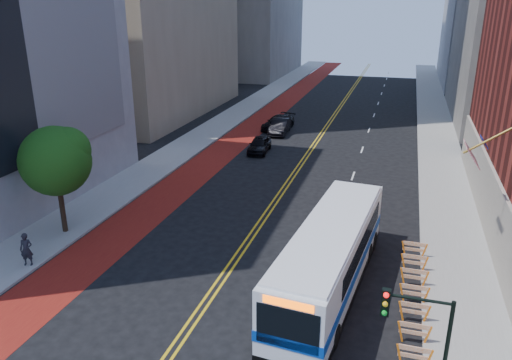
{
  "coord_description": "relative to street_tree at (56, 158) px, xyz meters",
  "views": [
    {
      "loc": [
        8.23,
        -17.66,
        13.81
      ],
      "look_at": [
        0.57,
        8.0,
        4.08
      ],
      "focal_mm": 35.0,
      "sensor_mm": 36.0,
      "label": 1
    }
  ],
  "objects": [
    {
      "name": "sidewalk_right",
      "position": [
        23.24,
        23.96,
        -4.84
      ],
      "size": [
        4.0,
        140.0,
        0.15
      ],
      "primitive_type": "cube",
      "color": "gray",
      "rests_on": "ground"
    },
    {
      "name": "center_line_outer",
      "position": [
        11.42,
        23.96,
        -4.91
      ],
      "size": [
        0.14,
        140.0,
        0.01
      ],
      "primitive_type": "cube",
      "color": "gold",
      "rests_on": "ground"
    },
    {
      "name": "traffic_signal",
      "position": [
        20.66,
        -9.55,
        -1.19
      ],
      "size": [
        2.21,
        0.34,
        5.07
      ],
      "color": "black",
      "rests_on": "sidewalk_right"
    },
    {
      "name": "bus_lane_paint",
      "position": [
        3.14,
        23.96,
        -4.91
      ],
      "size": [
        3.6,
        140.0,
        0.01
      ],
      "primitive_type": "cube",
      "color": "#650F0E",
      "rests_on": "ground"
    },
    {
      "name": "center_line_inner",
      "position": [
        11.06,
        23.96,
        -4.91
      ],
      "size": [
        0.14,
        140.0,
        0.01
      ],
      "primitive_type": "cube",
      "color": "gold",
      "rests_on": "ground"
    },
    {
      "name": "car_b",
      "position": [
        6.84,
        27.7,
        -4.11
      ],
      "size": [
        1.93,
        4.96,
        1.61
      ],
      "primitive_type": "imported",
      "rotation": [
        0.0,
        0.0,
        0.05
      ],
      "color": "black",
      "rests_on": "ground"
    },
    {
      "name": "car_c",
      "position": [
        6.16,
        29.5,
        -4.16
      ],
      "size": [
        3.34,
        5.53,
        1.5
      ],
      "primitive_type": "imported",
      "rotation": [
        0.0,
        0.0,
        -0.26
      ],
      "color": "black",
      "rests_on": "ground"
    },
    {
      "name": "ground",
      "position": [
        11.24,
        -6.04,
        -4.91
      ],
      "size": [
        160.0,
        160.0,
        0.0
      ],
      "primitive_type": "plane",
      "color": "black",
      "rests_on": "ground"
    },
    {
      "name": "sidewalk_left",
      "position": [
        -0.76,
        23.96,
        -4.84
      ],
      "size": [
        4.0,
        140.0,
        0.15
      ],
      "primitive_type": "cube",
      "color": "gray",
      "rests_on": "ground"
    },
    {
      "name": "construction_barriers",
      "position": [
        20.84,
        -2.62,
        -4.24
      ],
      "size": [
        1.42,
        10.91,
        1.0
      ],
      "color": "orange",
      "rests_on": "ground"
    },
    {
      "name": "lane_dashes",
      "position": [
        16.04,
        31.96,
        -4.9
      ],
      "size": [
        0.14,
        98.2,
        0.01
      ],
      "color": "silver",
      "rests_on": "ground"
    },
    {
      "name": "transit_bus",
      "position": [
        16.76,
        -1.7,
        -3.02
      ],
      "size": [
        4.11,
        13.36,
        3.61
      ],
      "rotation": [
        0.0,
        0.0,
        -0.09
      ],
      "color": "white",
      "rests_on": "ground"
    },
    {
      "name": "car_a",
      "position": [
        6.66,
        20.33,
        -4.17
      ],
      "size": [
        2.01,
        4.44,
        1.48
      ],
      "primitive_type": "imported",
      "rotation": [
        0.0,
        0.0,
        0.06
      ],
      "color": "black",
      "rests_on": "ground"
    },
    {
      "name": "street_tree",
      "position": [
        0.0,
        0.0,
        0.0
      ],
      "size": [
        4.2,
        4.2,
        6.7
      ],
      "color": "black",
      "rests_on": "sidewalk_left"
    },
    {
      "name": "pedestrian",
      "position": [
        0.7,
        -4.23,
        -3.83
      ],
      "size": [
        0.78,
        0.64,
        1.86
      ],
      "primitive_type": "imported",
      "rotation": [
        0.0,
        0.0,
        0.33
      ],
      "color": "black",
      "rests_on": "sidewalk_left"
    }
  ]
}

